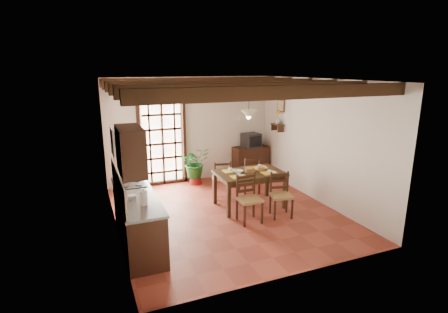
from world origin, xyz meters
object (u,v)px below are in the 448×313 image
dining_table (250,176)px  sideboard (251,161)px  crt_tv (251,140)px  chair_near_right (281,203)px  pendant_lamp (249,113)px  chair_far_right (249,181)px  chair_near_left (249,207)px  chair_far_left (222,185)px  kitchen_counter (137,218)px  potted_plant (195,163)px

dining_table → sideboard: sideboard is taller
crt_tv → sideboard: bearing=81.0°
chair_near_right → pendant_lamp: size_ratio=1.09×
chair_near_right → chair_far_right: 1.50m
chair_near_left → chair_near_right: chair_near_left is taller
dining_table → chair_near_left: 0.92m
dining_table → pendant_lamp: size_ratio=1.74×
chair_near_left → chair_far_right: bearing=63.1°
dining_table → chair_near_left: chair_near_left is taller
chair_far_left → pendant_lamp: pendant_lamp is taller
dining_table → chair_far_right: size_ratio=1.56×
dining_table → kitchen_counter: bearing=-162.4°
kitchen_counter → chair_far_right: 3.34m
chair_near_right → dining_table: bearing=129.3°
chair_far_left → crt_tv: (1.41, 1.27, 0.75)m
kitchen_counter → chair_near_right: 2.95m
dining_table → chair_far_right: bearing=64.0°
chair_near_left → sideboard: 3.12m
chair_near_left → dining_table: bearing=63.1°
kitchen_counter → dining_table: kitchen_counter is taller
chair_near_left → chair_far_left: bearing=89.2°
chair_near_right → potted_plant: 2.88m
chair_far_left → pendant_lamp: (0.36, -0.65, 1.79)m
chair_near_left → chair_far_left: (0.01, 1.50, -0.02)m
pendant_lamp → sideboard: bearing=61.6°
chair_far_left → crt_tv: 2.04m
chair_far_right → sideboard: bearing=-116.0°
kitchen_counter → sideboard: 4.60m
chair_far_left → potted_plant: potted_plant is taller
chair_near_right → crt_tv: crt_tv is taller
chair_near_right → potted_plant: (-1.01, 2.68, 0.28)m
dining_table → potted_plant: 2.04m
chair_near_left → chair_far_right: (0.75, 1.49, -0.01)m
chair_near_left → chair_far_left: size_ratio=1.05×
chair_near_left → chair_near_right: (0.74, -0.01, -0.01)m
kitchen_counter → chair_far_right: kitchen_counter is taller
chair_far_left → sideboard: chair_far_left is taller
chair_far_left → pendant_lamp: 1.94m
kitchen_counter → chair_near_left: kitchen_counter is taller
potted_plant → pendant_lamp: pendant_lamp is taller
chair_far_left → sideboard: size_ratio=0.92×
pendant_lamp → kitchen_counter: bearing=-160.9°
dining_table → sideboard: size_ratio=1.47×
chair_far_right → sideboard: (0.67, 1.28, 0.13)m
dining_table → chair_near_left: size_ratio=1.52×
sideboard → pendant_lamp: 2.75m
chair_near_right → sideboard: chair_near_right is taller
chair_near_right → potted_plant: size_ratio=0.44×
dining_table → chair_near_left: (-0.37, -0.75, -0.39)m
chair_far_right → chair_far_left: bearing=1.0°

